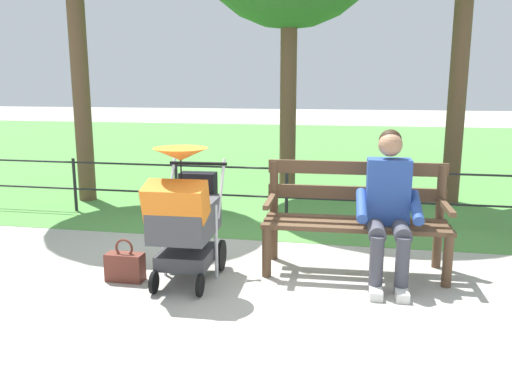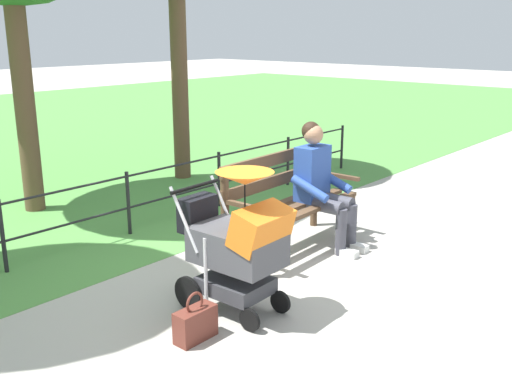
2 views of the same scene
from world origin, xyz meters
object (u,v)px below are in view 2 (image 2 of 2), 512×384
(stroller, at_px, (238,241))
(handbag, at_px, (195,323))
(park_bench, at_px, (287,198))
(person_on_bench, at_px, (321,182))

(stroller, height_order, handbag, stroller)
(stroller, xyz_separation_m, handbag, (0.52, 0.07, -0.47))
(park_bench, relative_size, person_on_bench, 1.27)
(park_bench, distance_m, stroller, 1.51)
(person_on_bench, relative_size, handbag, 3.45)
(stroller, relative_size, handbag, 3.11)
(park_bench, xyz_separation_m, handbag, (1.90, 0.67, -0.40))
(person_on_bench, bearing_deg, park_bench, -39.51)
(handbag, bearing_deg, stroller, -172.61)
(park_bench, distance_m, person_on_bench, 0.38)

